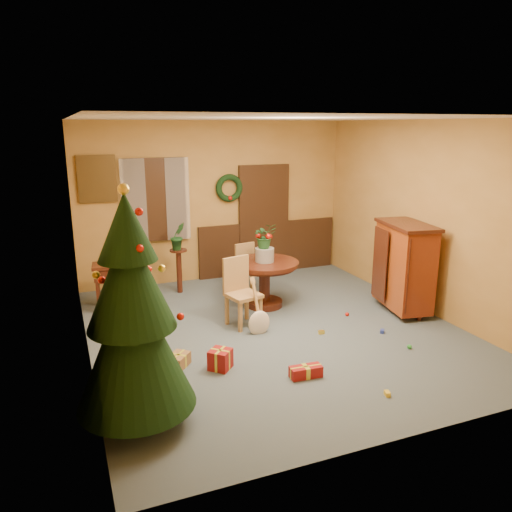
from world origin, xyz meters
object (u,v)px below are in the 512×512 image
chair_near (240,289)px  christmas_tree (132,317)px  dining_table (265,275)px  writing_desk (120,274)px  sideboard (404,265)px

chair_near → christmas_tree: size_ratio=0.42×
dining_table → christmas_tree: size_ratio=0.46×
christmas_tree → writing_desk: size_ratio=2.74×
christmas_tree → sideboard: (4.30, 1.56, -0.36)m
chair_near → writing_desk: size_ratio=1.16×
dining_table → christmas_tree: (-2.39, -2.54, 0.59)m
chair_near → sideboard: size_ratio=0.71×
dining_table → chair_near: (-0.61, -0.55, 0.01)m
dining_table → writing_desk: (-2.14, 0.80, 0.03)m
christmas_tree → writing_desk: (0.26, 3.35, -0.56)m
dining_table → sideboard: sideboard is taller
writing_desk → sideboard: (4.04, -1.79, 0.20)m
chair_near → sideboard: 2.56m
chair_near → christmas_tree: 2.74m
dining_table → sideboard: (1.91, -0.99, 0.23)m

